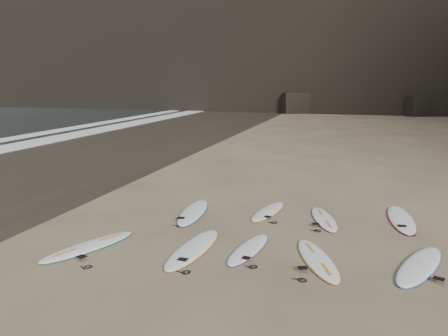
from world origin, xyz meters
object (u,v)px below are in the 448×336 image
object	(u,v)px
surfboard_2	(249,249)
surfboard_3	(317,259)
surfboard_4	(420,265)
surfboard_7	(324,219)
surfboard_8	(401,219)
surfboard_0	(89,246)
surfboard_5	(193,212)
surfboard_1	(193,248)
surfboard_6	(268,211)

from	to	relation	value
surfboard_2	surfboard_3	xyz separation A→B (m)	(1.66, -0.17, 0.00)
surfboard_3	surfboard_4	bearing A→B (deg)	-13.84
surfboard_4	surfboard_7	size ratio (longest dim) A/B	1.15
surfboard_4	surfboard_8	distance (m)	3.38
surfboard_0	surfboard_3	size ratio (longest dim) A/B	1.06
surfboard_4	surfboard_5	world-z (taller)	surfboard_5
surfboard_1	surfboard_8	xyz separation A→B (m)	(5.07, 3.90, -0.00)
surfboard_0	surfboard_8	world-z (taller)	surfboard_8
surfboard_0	surfboard_3	world-z (taller)	surfboard_0
surfboard_2	surfboard_5	bearing A→B (deg)	142.73
surfboard_0	surfboard_1	distance (m)	2.59
surfboard_0	surfboard_8	distance (m)	8.83
surfboard_2	surfboard_0	bearing A→B (deg)	-157.14
surfboard_3	surfboard_7	bearing A→B (deg)	69.44
surfboard_8	surfboard_0	bearing A→B (deg)	-152.94
surfboard_0	surfboard_3	xyz separation A→B (m)	(5.48, 0.81, -0.00)
surfboard_5	surfboard_1	bearing A→B (deg)	-76.20
surfboard_0	surfboard_2	world-z (taller)	surfboard_0
surfboard_2	surfboard_8	bearing A→B (deg)	51.45
surfboard_3	surfboard_8	size ratio (longest dim) A/B	0.90
surfboard_3	surfboard_7	distance (m)	3.08
surfboard_5	surfboard_3	bearing A→B (deg)	-39.60
surfboard_6	surfboard_1	bearing A→B (deg)	-97.57
surfboard_3	surfboard_7	world-z (taller)	surfboard_3
surfboard_3	surfboard_6	xyz separation A→B (m)	(-1.81, 3.34, -0.00)
surfboard_0	surfboard_4	bearing A→B (deg)	30.07
surfboard_1	surfboard_8	distance (m)	6.40
surfboard_7	surfboard_6	bearing A→B (deg)	155.05
surfboard_3	surfboard_7	size ratio (longest dim) A/B	1.07
surfboard_0	surfboard_1	xyz separation A→B (m)	(2.52, 0.60, 0.00)
surfboard_0	surfboard_6	bearing A→B (deg)	70.21
surfboard_1	surfboard_5	xyz separation A→B (m)	(-1.05, 2.79, -0.00)
surfboard_0	surfboard_7	size ratio (longest dim) A/B	1.13
surfboard_5	surfboard_7	xyz separation A→B (m)	(3.94, 0.50, -0.01)
surfboard_5	surfboard_8	bearing A→B (deg)	3.40
surfboard_0	surfboard_3	distance (m)	5.54
surfboard_0	surfboard_6	xyz separation A→B (m)	(3.68, 4.15, -0.01)
surfboard_4	surfboard_6	distance (m)	5.02
surfboard_4	surfboard_8	xyz separation A→B (m)	(-0.09, 3.38, 0.00)
surfboard_1	surfboard_3	size ratio (longest dim) A/B	1.12
surfboard_5	surfboard_4	bearing A→B (deg)	-26.93
surfboard_6	surfboard_8	bearing A→B (deg)	15.58
surfboard_0	surfboard_8	xyz separation A→B (m)	(7.59, 4.50, 0.00)
surfboard_2	surfboard_7	world-z (taller)	surfboard_7
surfboard_1	surfboard_3	bearing A→B (deg)	7.28
surfboard_0	surfboard_8	bearing A→B (deg)	52.40
surfboard_0	surfboard_4	distance (m)	7.76
surfboard_0	surfboard_4	xyz separation A→B (m)	(7.68, 1.13, 0.00)
surfboard_3	surfboard_4	world-z (taller)	surfboard_4
surfboard_5	surfboard_7	bearing A→B (deg)	0.32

